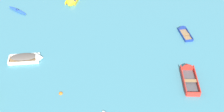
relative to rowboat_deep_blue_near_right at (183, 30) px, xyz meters
name	(u,v)px	position (x,y,z in m)	size (l,w,h in m)	color
rowboat_deep_blue_near_right	(183,30)	(0.00, 0.00, 0.00)	(1.28, 2.86, 0.87)	#99754C
kayak_blue_back_row_left	(17,10)	(-19.32, 5.18, 0.01)	(2.66, 2.28, 0.29)	blue
rowboat_white_far_back	(30,58)	(-16.38, -3.92, 0.15)	(3.49, 1.41, 1.17)	#99754C
rowboat_red_outer_right	(188,73)	(-1.15, -6.84, 0.09)	(1.58, 4.13, 1.17)	#4C4C51
rowboat_yellow_far_right	(72,2)	(-12.74, 6.83, 0.06)	(2.25, 4.21, 1.21)	#4C4C51
mooring_buoy_between_boats_right	(61,94)	(-13.03, -8.60, -0.12)	(0.34, 0.34, 0.34)	orange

